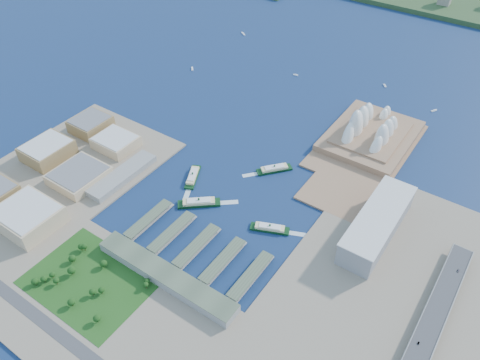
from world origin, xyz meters
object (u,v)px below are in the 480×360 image
Objects in this scene: toaster_building at (377,224)px; ferry_b at (274,168)px; ferry_d at (270,227)px; car_c at (458,271)px; ferry_c at (199,201)px; opera_house at (373,124)px; car_b at (419,343)px; ferry_a at (193,175)px.

toaster_building is 185.68m from ferry_b.
toaster_building reaches higher than ferry_d.
ferry_d is 11.35× the size of car_c.
toaster_building is 2.54× the size of ferry_c.
opera_house is 3.23× the size of ferry_b.
car_b reaches higher than ferry_b.
ferry_c is 334.75m from car_b.
car_c is at bearing -98.30° from ferry_d.
opera_house reaches higher than car_c.
toaster_building is at bearing -109.21° from ferry_c.
car_c reaches higher than ferry_c.
toaster_building is 166.80m from car_b.
ferry_c is (-140.55, -287.51, -26.23)m from opera_house.
ferry_b is 11.87× the size of car_c.
ferry_c is 347.88m from car_c.
toaster_building is 2.84× the size of ferry_a.
ferry_a is 126.97m from ferry_b.
car_c is at bearing -46.87° from opera_house.
opera_house is 2.95× the size of ferry_c.
ferry_a is at bearing -12.79° from car_b.
ferry_d is 230.31m from car_b.
ferry_d is (-30.86, -271.76, -26.97)m from opera_house.
ferry_c is (43.90, -40.12, 0.61)m from ferry_a.
ferry_c is (-49.57, -126.06, 0.51)m from ferry_b.
ferry_c is (-230.55, -87.51, -14.73)m from toaster_building.
ferry_d is at bearing -34.63° from ferry_a.
ferry_a is 0.89× the size of ferry_c.
ferry_d is 237.62m from car_c.
ferry_d is at bearing -21.35° from ferry_b.
car_c reaches higher than ferry_b.
ferry_a is at bearing 7.58° from ferry_c.
opera_house is 309.75m from ferry_a.
toaster_building is at bearing -52.72° from car_b.
toaster_building is 2.91× the size of ferry_d.
car_b is (281.99, -171.21, 10.22)m from ferry_b.
opera_house is 38.41× the size of car_c.
car_c reaches higher than ferry_a.
opera_house reaches higher than ferry_b.
toaster_building reaches higher than ferry_a.
opera_house is 47.15× the size of car_b.
toaster_building is 2.79× the size of ferry_b.
ferry_d is at bearing -165.54° from car_c.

